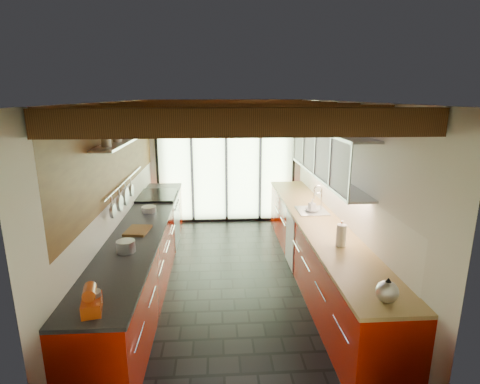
{
  "coord_description": "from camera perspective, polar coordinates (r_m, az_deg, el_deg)",
  "views": [
    {
      "loc": [
        -0.21,
        -5.12,
        2.68
      ],
      "look_at": [
        0.14,
        0.4,
        1.25
      ],
      "focal_mm": 28.0,
      "sensor_mm": 36.0,
      "label": 1
    }
  ],
  "objects": [
    {
      "name": "soap_bottle",
      "position": [
        5.94,
        10.92,
        -2.0
      ],
      "size": [
        0.11,
        0.12,
        0.2
      ],
      "primitive_type": "imported",
      "rotation": [
        0.0,
        0.0,
        0.31
      ],
      "color": "silver",
      "rests_on": "right_counter"
    },
    {
      "name": "ceiling_beams",
      "position": [
        5.5,
        -1.52,
        12.22
      ],
      "size": [
        3.14,
        5.06,
        4.9
      ],
      "color": "#593316",
      "rests_on": "ground"
    },
    {
      "name": "room_shell",
      "position": [
        5.22,
        -1.3,
        3.16
      ],
      "size": [
        5.5,
        5.5,
        5.5
      ],
      "color": "silver",
      "rests_on": "ground"
    },
    {
      "name": "sink_assembly",
      "position": [
        5.97,
        11.02,
        -2.52
      ],
      "size": [
        0.45,
        0.52,
        0.43
      ],
      "color": "silver",
      "rests_on": "right_counter"
    },
    {
      "name": "bowl",
      "position": [
        5.95,
        10.89,
        -2.69
      ],
      "size": [
        0.26,
        0.26,
        0.05
      ],
      "primitive_type": "imported",
      "rotation": [
        0.0,
        0.0,
        0.21
      ],
      "color": "silver",
      "rests_on": "right_counter"
    },
    {
      "name": "pot_large",
      "position": [
        4.56,
        -16.99,
        -7.93
      ],
      "size": [
        0.25,
        0.25,
        0.14
      ],
      "primitive_type": "cylinder",
      "rotation": [
        0.0,
        0.0,
        -0.2
      ],
      "color": "silver",
      "rests_on": "left_counter"
    },
    {
      "name": "left_wall_fixtures",
      "position": [
        5.47,
        -16.99,
        5.46
      ],
      "size": [
        0.28,
        2.6,
        0.96
      ],
      "color": "silver",
      "rests_on": "ground"
    },
    {
      "name": "pot_small",
      "position": [
        5.99,
        -13.72,
        -2.57
      ],
      "size": [
        0.24,
        0.24,
        0.09
      ],
      "primitive_type": "cylinder",
      "rotation": [
        0.0,
        0.0,
        0.07
      ],
      "color": "silver",
      "rests_on": "left_counter"
    },
    {
      "name": "ground",
      "position": [
        5.78,
        -1.21,
        -13.12
      ],
      "size": [
        5.5,
        5.5,
        0.0
      ],
      "primitive_type": "plane",
      "color": "black",
      "rests_on": "ground"
    },
    {
      "name": "cutting_board",
      "position": [
        5.18,
        -15.33,
        -5.69
      ],
      "size": [
        0.33,
        0.43,
        0.03
      ],
      "primitive_type": "cube",
      "rotation": [
        0.0,
        0.0,
        -0.12
      ],
      "color": "brown",
      "rests_on": "left_counter"
    },
    {
      "name": "left_counter",
      "position": [
        5.68,
        -14.36,
        -8.98
      ],
      "size": [
        0.68,
        5.0,
        0.92
      ],
      "color": "#A91300",
      "rests_on": "ground"
    },
    {
      "name": "range_stove",
      "position": [
        7.01,
        -12.25,
        -4.22
      ],
      "size": [
        0.66,
        0.9,
        0.97
      ],
      "color": "silver",
      "rests_on": "ground"
    },
    {
      "name": "right_counter",
      "position": [
        5.77,
        11.64,
        -8.42
      ],
      "size": [
        0.68,
        5.0,
        0.92
      ],
      "color": "#A91300",
      "rests_on": "ground"
    },
    {
      "name": "stand_mixer",
      "position": [
        3.49,
        -21.66,
        -15.11
      ],
      "size": [
        0.21,
        0.3,
        0.25
      ],
      "color": "#D14510",
      "rests_on": "left_counter"
    },
    {
      "name": "paper_towel",
      "position": [
        4.67,
        15.16,
        -6.42
      ],
      "size": [
        0.14,
        0.14,
        0.32
      ],
      "color": "white",
      "rests_on": "right_counter"
    },
    {
      "name": "upper_cabinets_right",
      "position": [
        5.72,
        13.09,
        5.78
      ],
      "size": [
        0.34,
        3.0,
        3.0
      ],
      "color": "silver",
      "rests_on": "ground"
    },
    {
      "name": "kettle",
      "position": [
        3.63,
        21.53,
        -13.77
      ],
      "size": [
        0.26,
        0.28,
        0.23
      ],
      "color": "silver",
      "rests_on": "right_counter"
    },
    {
      "name": "glass_door",
      "position": [
        7.88,
        -2.13,
        7.05
      ],
      "size": [
        2.95,
        0.1,
        2.9
      ],
      "color": "#C6EAAD",
      "rests_on": "ground"
    }
  ]
}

